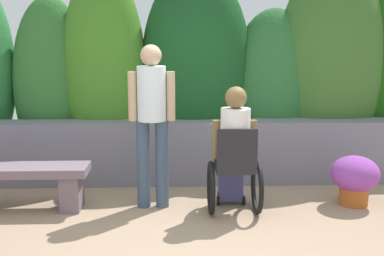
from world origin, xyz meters
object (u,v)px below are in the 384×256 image
at_px(stone_bench, 12,180).
at_px(person_standing_companion, 152,115).
at_px(person_in_wheelchair, 234,155).
at_px(flower_pot_purple_near, 355,177).

distance_m(stone_bench, person_standing_companion, 1.64).
distance_m(person_in_wheelchair, person_standing_companion, 0.95).
height_order(stone_bench, flower_pot_purple_near, flower_pot_purple_near).
bearing_deg(person_standing_companion, person_in_wheelchair, -13.41).
distance_m(person_standing_companion, flower_pot_purple_near, 2.30).
xyz_separation_m(stone_bench, person_in_wheelchair, (2.34, -0.17, 0.30)).
bearing_deg(stone_bench, person_in_wheelchair, 2.85).
relative_size(person_in_wheelchair, flower_pot_purple_near, 2.44).
relative_size(person_in_wheelchair, person_standing_companion, 0.77).
xyz_separation_m(person_in_wheelchair, person_standing_companion, (-0.85, 0.20, 0.39)).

